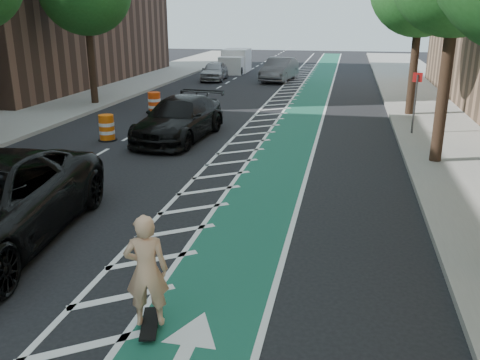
# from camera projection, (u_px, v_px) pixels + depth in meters

# --- Properties ---
(ground) EXTENTS (120.00, 120.00, 0.00)m
(ground) POSITION_uv_depth(u_px,v_px,m) (82.00, 253.00, 10.24)
(ground) COLOR black
(ground) RESTS_ON ground
(bike_lane) EXTENTS (2.00, 90.00, 0.01)m
(bike_lane) POSITION_uv_depth(u_px,v_px,m) (288.00, 143.00, 18.94)
(bike_lane) COLOR #195947
(bike_lane) RESTS_ON ground
(buffer_strip) EXTENTS (1.40, 90.00, 0.01)m
(buffer_strip) POSITION_uv_depth(u_px,v_px,m) (249.00, 141.00, 19.24)
(buffer_strip) COLOR silver
(buffer_strip) RESTS_ON ground
(sidewalk_right) EXTENTS (5.00, 90.00, 0.15)m
(sidewalk_right) POSITION_uv_depth(u_px,v_px,m) (475.00, 150.00, 17.65)
(sidewalk_right) COLOR gray
(sidewalk_right) RESTS_ON ground
(curb_right) EXTENTS (0.12, 90.00, 0.16)m
(curb_right) POSITION_uv_depth(u_px,v_px,m) (401.00, 146.00, 18.12)
(curb_right) COLOR gray
(curb_right) RESTS_ON ground
(curb_left) EXTENTS (0.12, 90.00, 0.16)m
(curb_left) POSITION_uv_depth(u_px,v_px,m) (45.00, 129.00, 20.89)
(curb_left) COLOR gray
(curb_left) RESTS_ON ground
(sign_post) EXTENTS (0.35, 0.08, 2.47)m
(sign_post) POSITION_uv_depth(u_px,v_px,m) (415.00, 102.00, 19.48)
(sign_post) COLOR #4C4C4C
(sign_post) RESTS_ON ground
(skateboard) EXTENTS (0.47, 0.90, 0.12)m
(skateboard) POSITION_uv_depth(u_px,v_px,m) (150.00, 324.00, 7.76)
(skateboard) COLOR black
(skateboard) RESTS_ON ground
(skateboarder) EXTENTS (0.74, 0.59, 1.77)m
(skateboarder) POSITION_uv_depth(u_px,v_px,m) (146.00, 271.00, 7.47)
(skateboarder) COLOR tan
(skateboarder) RESTS_ON skateboard
(suv_far) EXTENTS (2.62, 5.57, 1.57)m
(suv_far) POSITION_uv_depth(u_px,v_px,m) (179.00, 119.00, 19.35)
(suv_far) COLOR black
(suv_far) RESTS_ON ground
(car_silver) EXTENTS (1.90, 4.05, 1.34)m
(car_silver) POSITION_uv_depth(u_px,v_px,m) (214.00, 71.00, 36.40)
(car_silver) COLOR #97979C
(car_silver) RESTS_ON ground
(car_grey) EXTENTS (2.31, 5.09, 1.62)m
(car_grey) POSITION_uv_depth(u_px,v_px,m) (279.00, 69.00, 36.06)
(car_grey) COLOR #5B5A5F
(car_grey) RESTS_ON ground
(box_truck) EXTENTS (2.05, 4.40, 1.82)m
(box_truck) POSITION_uv_depth(u_px,v_px,m) (235.00, 62.00, 41.38)
(box_truck) COLOR silver
(box_truck) RESTS_ON ground
(barrel_a) EXTENTS (0.72, 0.72, 0.98)m
(barrel_a) POSITION_uv_depth(u_px,v_px,m) (107.00, 128.00, 19.20)
(barrel_a) COLOR #E55F0C
(barrel_a) RESTS_ON ground
(barrel_b) EXTENTS (0.59, 0.59, 0.81)m
(barrel_b) POSITION_uv_depth(u_px,v_px,m) (190.00, 109.00, 23.53)
(barrel_b) COLOR #E04F0B
(barrel_b) RESTS_ON ground
(barrel_c) EXTENTS (0.75, 0.75, 1.03)m
(barrel_c) POSITION_uv_depth(u_px,v_px,m) (154.00, 104.00, 24.35)
(barrel_c) COLOR #E8420C
(barrel_c) RESTS_ON ground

